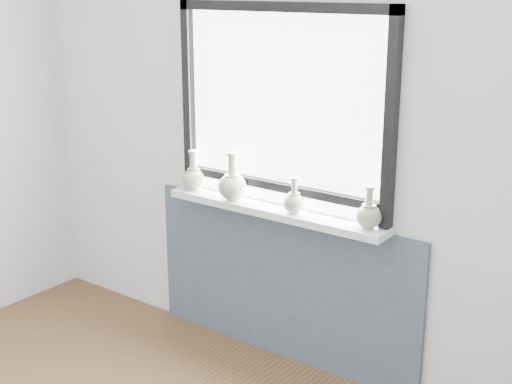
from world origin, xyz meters
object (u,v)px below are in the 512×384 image
Objects in this scene: vase_d at (369,215)px; windowsill at (274,210)px; vase_b at (232,185)px; vase_a at (194,177)px; vase_c at (294,202)px.

windowsill is at bearing 179.62° from vase_d.
windowsill is at bearing 6.36° from vase_b.
vase_a is 0.86× the size of vase_b.
vase_b is (0.30, -0.03, 0.01)m from vase_a.
vase_d is at bearing -0.38° from windowsill.
vase_d reaches higher than windowsill.
vase_c is (0.70, -0.02, -0.01)m from vase_a.
vase_a is 0.70m from vase_c.
vase_c is (0.14, -0.02, 0.08)m from windowsill.
vase_b is 1.26× the size of vase_d.
vase_b reaches higher than windowsill.
vase_d is (0.82, 0.02, -0.02)m from vase_b.
vase_b is at bearing -173.64° from windowsill.
vase_c is 0.42m from vase_d.
vase_b is at bearing -178.25° from vase_d.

